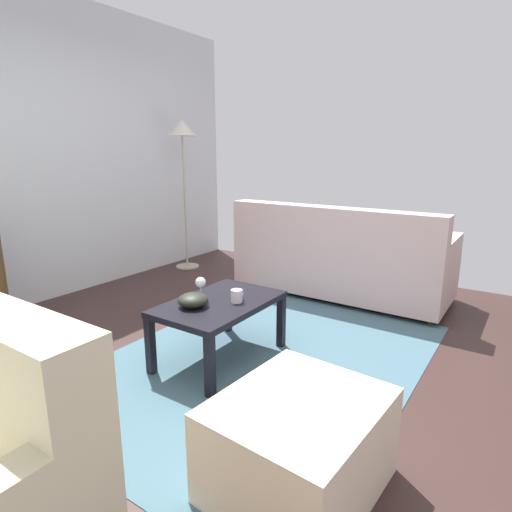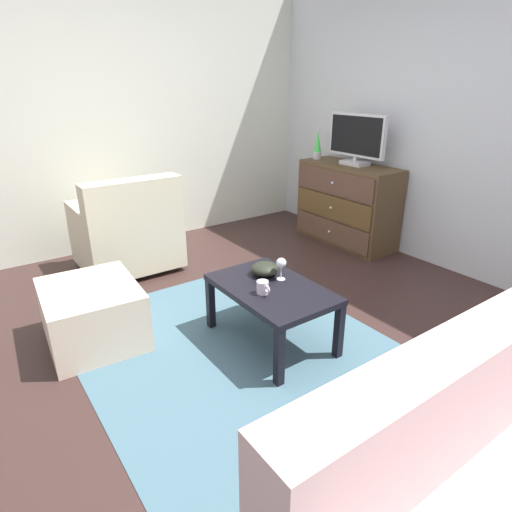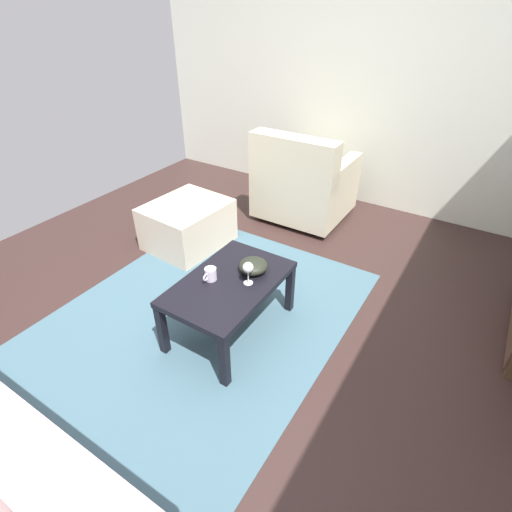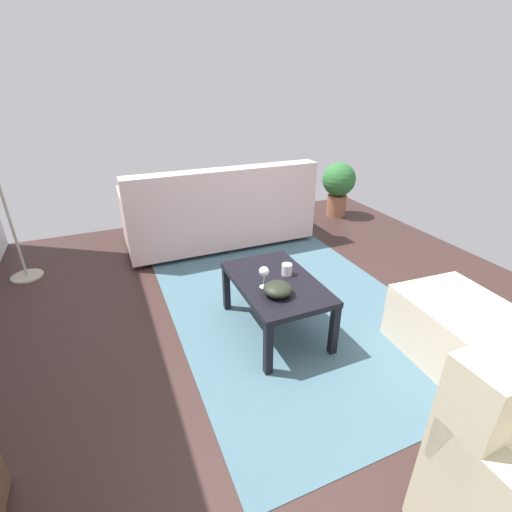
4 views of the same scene
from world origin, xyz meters
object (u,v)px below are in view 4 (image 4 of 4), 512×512
at_px(coffee_table, 276,287).
at_px(wine_glass, 264,272).
at_px(ottoman, 454,328).
at_px(couch_large, 219,213).
at_px(mug, 287,269).
at_px(potted_plant, 338,184).
at_px(bowl_decorative, 278,289).

distance_m(coffee_table, wine_glass, 0.21).
bearing_deg(wine_glass, ottoman, -121.11).
distance_m(wine_glass, ottoman, 1.33).
bearing_deg(couch_large, wine_glass, 172.13).
height_order(coffee_table, mug, mug).
xyz_separation_m(coffee_table, potted_plant, (1.97, -1.89, 0.07)).
bearing_deg(couch_large, coffee_table, 175.80).
bearing_deg(potted_plant, mug, 137.19).
xyz_separation_m(bowl_decorative, ottoman, (-0.54, -1.06, -0.26)).
xyz_separation_m(mug, couch_large, (1.66, -0.02, -0.11)).
relative_size(mug, bowl_decorative, 0.59).
height_order(wine_glass, ottoman, wine_glass).
bearing_deg(mug, couch_large, -0.61).
height_order(coffee_table, wine_glass, wine_glass).
bearing_deg(coffee_table, mug, -65.09).
relative_size(bowl_decorative, ottoman, 0.28).
bearing_deg(mug, potted_plant, -42.81).
xyz_separation_m(coffee_table, wine_glass, (-0.05, 0.12, 0.17)).
xyz_separation_m(mug, ottoman, (-0.76, -0.88, -0.26)).
distance_m(ottoman, potted_plant, 2.85).
xyz_separation_m(mug, potted_plant, (1.92, -1.78, -0.03)).
relative_size(coffee_table, couch_large, 0.42).
xyz_separation_m(wine_glass, ottoman, (-0.67, -1.10, -0.33)).
height_order(mug, potted_plant, potted_plant).
relative_size(wine_glass, couch_large, 0.08).
xyz_separation_m(mug, bowl_decorative, (-0.22, 0.18, 0.00)).
height_order(wine_glass, couch_large, couch_large).
bearing_deg(coffee_table, wine_glass, 112.38).
distance_m(wine_glass, bowl_decorative, 0.15).
bearing_deg(potted_plant, coffee_table, 136.24).
bearing_deg(coffee_table, ottoman, -125.92).
bearing_deg(potted_plant, ottoman, 161.43).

